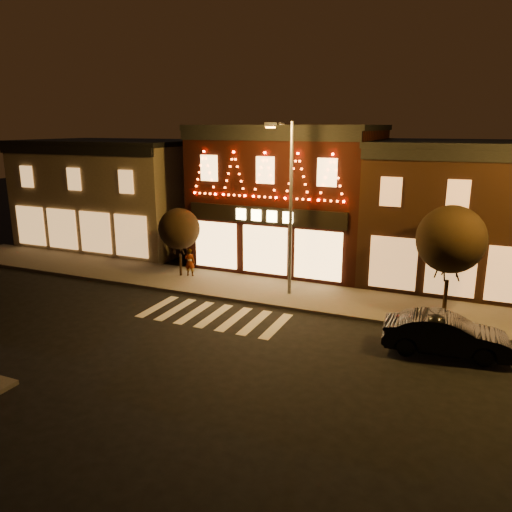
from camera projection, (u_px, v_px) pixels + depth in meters
The scene contains 10 objects.
ground at pixel (164, 351), 18.96m from camera, with size 120.00×120.00×0.00m, color black.
sidewalk_far at pixel (287, 293), 25.28m from camera, with size 44.00×4.00×0.15m, color #47423D.
building_left at pixel (117, 193), 35.46m from camera, with size 12.20×8.28×7.30m.
building_pulp at pixel (291, 196), 30.32m from camera, with size 10.20×8.34×8.30m.
building_right_a at pixel (458, 213), 26.78m from camera, with size 9.20×8.28×7.50m.
streetlamp_mid at pixel (288, 196), 23.65m from camera, with size 0.79×1.90×8.31m.
tree_left at pixel (179, 229), 27.43m from camera, with size 2.26×2.26×3.78m.
tree_right at pixel (451, 239), 21.39m from camera, with size 2.92×2.92×4.88m.
dark_sedan at pixel (446, 335), 18.64m from camera, with size 1.58×4.52×1.49m, color black.
pedestrian at pixel (190, 262), 27.83m from camera, with size 0.57×0.37×1.55m, color gray.
Camera 1 is at (10.12, -14.62, 8.27)m, focal length 35.27 mm.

